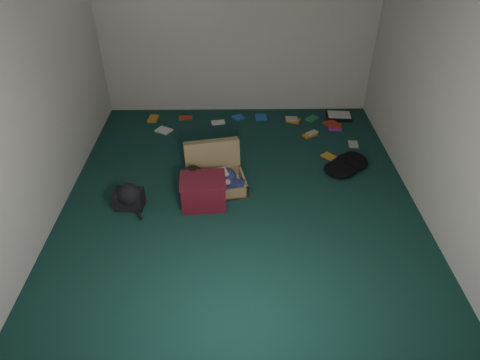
{
  "coord_description": "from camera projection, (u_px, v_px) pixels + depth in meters",
  "views": [
    {
      "loc": [
        -0.05,
        -3.91,
        3.08
      ],
      "look_at": [
        0.0,
        -0.15,
        0.35
      ],
      "focal_mm": 32.0,
      "sensor_mm": 36.0,
      "label": 1
    }
  ],
  "objects": [
    {
      "name": "wall_right",
      "position": [
        441.0,
        92.0,
        4.23
      ],
      "size": [
        0.0,
        4.5,
        4.5
      ],
      "primitive_type": "plane",
      "rotation": [
        1.57,
        0.0,
        -1.57
      ],
      "color": "silver",
      "rests_on": "ground"
    },
    {
      "name": "suitcase",
      "position": [
        215.0,
        173.0,
        5.1
      ],
      "size": [
        0.78,
        0.77,
        0.49
      ],
      "rotation": [
        0.0,
        0.0,
        0.19
      ],
      "color": "#9C8256",
      "rests_on": "floor"
    },
    {
      "name": "book_scatter",
      "position": [
        267.0,
        127.0,
        6.32
      ],
      "size": [
        3.06,
        1.33,
        0.02
      ],
      "color": "#C78923",
      "rests_on": "floor"
    },
    {
      "name": "wall_back",
      "position": [
        238.0,
        26.0,
        6.03
      ],
      "size": [
        4.5,
        0.0,
        4.5
      ],
      "primitive_type": "plane",
      "rotation": [
        1.57,
        0.0,
        0.0
      ],
      "color": "silver",
      "rests_on": "ground"
    },
    {
      "name": "floor",
      "position": [
        240.0,
        197.0,
        4.98
      ],
      "size": [
        4.5,
        4.5,
        0.0
      ],
      "primitive_type": "plane",
      "color": "#133832",
      "rests_on": "ground"
    },
    {
      "name": "backpack",
      "position": [
        129.0,
        198.0,
        4.76
      ],
      "size": [
        0.41,
        0.34,
        0.23
      ],
      "primitive_type": null,
      "rotation": [
        0.0,
        0.0,
        -0.07
      ],
      "color": "black",
      "rests_on": "floor"
    },
    {
      "name": "person",
      "position": [
        213.0,
        179.0,
        4.94
      ],
      "size": [
        0.74,
        0.36,
        0.3
      ],
      "rotation": [
        0.0,
        0.0,
        0.19
      ],
      "color": "silver",
      "rests_on": "suitcase"
    },
    {
      "name": "clothing_pile",
      "position": [
        350.0,
        163.0,
        5.42
      ],
      "size": [
        0.52,
        0.43,
        0.16
      ],
      "primitive_type": null,
      "rotation": [
        0.0,
        0.0,
        -0.06
      ],
      "color": "black",
      "rests_on": "floor"
    },
    {
      "name": "wall_front",
      "position": [
        245.0,
        263.0,
        2.39
      ],
      "size": [
        4.5,
        0.0,
        4.5
      ],
      "primitive_type": "plane",
      "rotation": [
        -1.57,
        0.0,
        0.0
      ],
      "color": "silver",
      "rests_on": "ground"
    },
    {
      "name": "paper_tray",
      "position": [
        339.0,
        116.0,
        6.56
      ],
      "size": [
        0.4,
        0.32,
        0.05
      ],
      "rotation": [
        0.0,
        0.0,
        -0.09
      ],
      "color": "black",
      "rests_on": "floor"
    },
    {
      "name": "wall_left",
      "position": [
        36.0,
        94.0,
        4.19
      ],
      "size": [
        0.0,
        4.5,
        4.5
      ],
      "primitive_type": "plane",
      "rotation": [
        1.57,
        0.0,
        1.57
      ],
      "color": "silver",
      "rests_on": "ground"
    },
    {
      "name": "maroon_bin",
      "position": [
        203.0,
        191.0,
        4.77
      ],
      "size": [
        0.53,
        0.43,
        0.34
      ],
      "rotation": [
        0.0,
        0.0,
        0.07
      ],
      "color": "maroon",
      "rests_on": "floor"
    }
  ]
}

